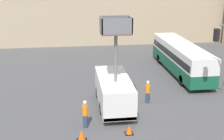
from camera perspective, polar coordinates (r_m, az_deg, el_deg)
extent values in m
plane|color=#4C4C4F|center=(23.82, 2.89, -7.21)|extent=(120.00, 120.00, 0.00)
cube|color=tan|center=(48.19, -2.82, 12.08)|extent=(44.00, 10.00, 10.84)
cube|color=silver|center=(25.62, -0.37, -1.94)|extent=(2.30, 1.92, 2.00)
cube|color=silver|center=(22.65, 0.66, -4.61)|extent=(2.30, 4.48, 2.00)
cube|color=red|center=(21.03, 1.52, -8.98)|extent=(2.25, 0.10, 0.24)
cylinder|color=black|center=(25.85, -2.57, -4.02)|extent=(0.30, 0.94, 0.94)
cylinder|color=black|center=(26.09, 1.82, -3.81)|extent=(0.30, 0.94, 0.94)
cylinder|color=black|center=(22.92, -1.84, -6.94)|extent=(0.30, 0.94, 0.94)
cylinder|color=black|center=(23.18, 3.11, -6.66)|extent=(0.30, 0.94, 0.94)
cylinder|color=slate|center=(21.77, 0.68, 2.11)|extent=(0.24, 0.24, 3.50)
cube|color=brown|center=(21.36, 0.70, 6.77)|extent=(2.07, 1.49, 0.10)
cube|color=slate|center=(21.14, -1.99, 8.23)|extent=(0.08, 1.49, 1.05)
cube|color=slate|center=(21.43, 3.37, 8.34)|extent=(0.08, 1.49, 1.05)
cube|color=slate|center=(21.95, 0.44, 8.59)|extent=(2.07, 0.08, 1.05)
cube|color=slate|center=(20.57, 0.99, 7.98)|extent=(2.07, 0.08, 1.05)
cube|color=#145638|center=(32.68, 12.36, 1.22)|extent=(2.52, 12.13, 1.18)
cube|color=silver|center=(32.35, 12.51, 3.44)|extent=(2.52, 12.13, 1.44)
cube|color=black|center=(32.40, 12.48, 3.07)|extent=(2.54, 11.64, 0.63)
cylinder|color=black|center=(35.91, 8.64, 2.05)|extent=(0.30, 1.01, 1.01)
cylinder|color=black|center=(36.59, 11.99, 2.15)|extent=(0.30, 1.01, 1.01)
cylinder|color=black|center=(29.10, 12.69, -1.88)|extent=(0.30, 1.01, 1.01)
cylinder|color=black|center=(29.93, 16.69, -1.66)|extent=(0.30, 1.01, 1.01)
cube|color=black|center=(23.14, 18.58, 6.07)|extent=(0.38, 0.38, 0.90)
sphere|color=red|center=(23.10, 18.64, 6.68)|extent=(0.20, 0.20, 0.20)
cylinder|color=navy|center=(21.12, -4.89, -9.32)|extent=(0.32, 0.32, 0.88)
cylinder|color=orange|center=(20.77, -4.94, -7.37)|extent=(0.38, 0.38, 0.70)
sphere|color=tan|center=(20.58, -4.98, -6.19)|extent=(0.24, 0.24, 0.24)
sphere|color=white|center=(20.54, -4.99, -5.91)|extent=(0.25, 0.25, 0.25)
cylinder|color=navy|center=(24.99, 6.51, -5.04)|extent=(0.32, 0.32, 0.84)
cylinder|color=orange|center=(24.71, 6.57, -3.43)|extent=(0.38, 0.38, 0.66)
sphere|color=tan|center=(24.56, 6.60, -2.46)|extent=(0.23, 0.23, 0.23)
sphere|color=white|center=(24.52, 6.61, -2.24)|extent=(0.24, 0.24, 0.24)
cube|color=black|center=(20.49, 3.15, -11.52)|extent=(0.54, 0.54, 0.03)
cone|color=#F25B0F|center=(20.35, 3.16, -10.79)|extent=(0.43, 0.43, 0.62)
cone|color=#F25B0F|center=(19.59, -5.57, -11.85)|extent=(0.52, 0.52, 0.75)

